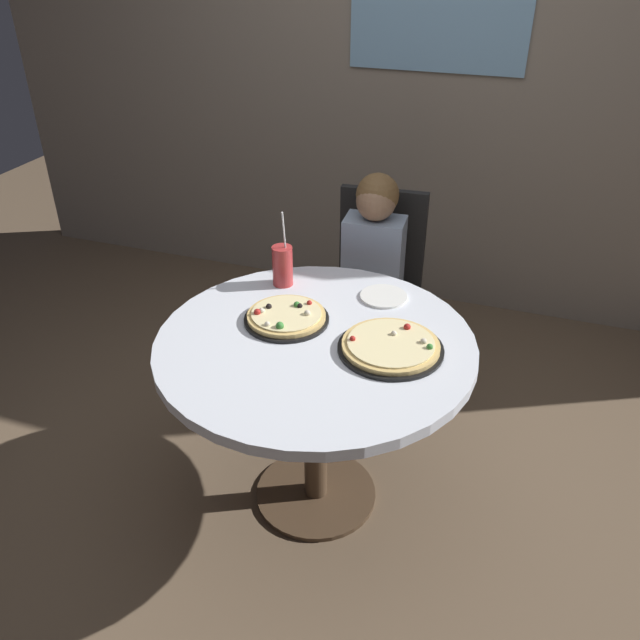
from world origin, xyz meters
TOP-DOWN VIEW (x-y plane):
  - ground_plane at (0.00, 0.00)m, footprint 8.00×8.00m
  - wall_with_window at (0.00, 1.81)m, footprint 5.20×0.14m
  - dining_table at (0.00, 0.00)m, footprint 1.11×1.11m
  - chair_wooden at (-0.01, 0.88)m, footprint 0.43×0.43m
  - diner_child at (0.00, 0.69)m, footprint 0.27×0.42m
  - pizza_veggie at (0.26, 0.02)m, footprint 0.36×0.36m
  - pizza_cheese at (-0.14, 0.08)m, footprint 0.31×0.31m
  - soda_cup at (-0.25, 0.33)m, footprint 0.08×0.08m
  - plate_small at (0.15, 0.36)m, footprint 0.18×0.18m

SIDE VIEW (x-z plane):
  - ground_plane at x=0.00m, z-range 0.00..0.00m
  - diner_child at x=0.00m, z-range -0.06..1.02m
  - chair_wooden at x=-0.01m, z-range 0.06..1.01m
  - dining_table at x=0.00m, z-range 0.26..1.01m
  - plate_small at x=0.15m, z-range 0.75..0.76m
  - pizza_veggie at x=0.26m, z-range 0.74..0.79m
  - pizza_cheese at x=-0.14m, z-range 0.74..0.79m
  - soda_cup at x=-0.25m, z-range 0.68..0.99m
  - wall_with_window at x=0.00m, z-range 0.00..2.90m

